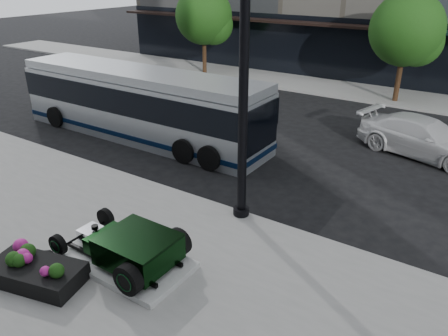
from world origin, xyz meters
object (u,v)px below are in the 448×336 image
Objects in this scene: flower_planter at (36,272)px; white_sedan at (424,138)px; transit_bus at (140,103)px; lamppost at (244,81)px; hot_rod at (132,247)px.

flower_planter is 14.55m from white_sedan.
lamppost is at bearing -25.93° from transit_bus.
white_sedan is at bearing 66.77° from lamppost.
flower_planter is 0.47× the size of white_sedan.
transit_bus reaches higher than hot_rod.
lamppost is at bearing 170.98° from white_sedan.
lamppost is 1.69× the size of white_sedan.
hot_rod is 0.37× the size of lamppost.
white_sedan is at bearing 69.62° from hot_rod.
transit_bus is at bearing 126.84° from white_sedan.
hot_rod is at bearing 47.08° from flower_planter.
lamppost is 9.41m from white_sedan.
white_sedan is (4.34, 11.68, 0.05)m from hot_rod.
hot_rod is 0.27× the size of transit_bus.
flower_planter is 0.20× the size of transit_bus.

